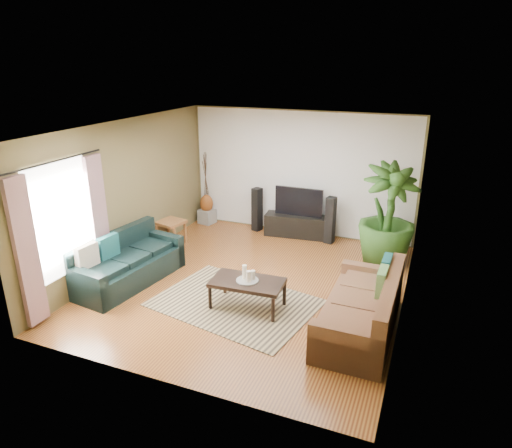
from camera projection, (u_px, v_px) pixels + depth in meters
The scene contains 28 objects.
floor at pixel (252, 284), 7.95m from camera, with size 5.50×5.50×0.00m, color #975C27.
ceiling at pixel (251, 128), 7.02m from camera, with size 5.50×5.50×0.00m, color white.
wall_back at pixel (300, 174), 9.88m from camera, with size 5.00×5.00×0.00m, color brown.
wall_front at pixel (157, 283), 5.09m from camera, with size 5.00×5.00×0.00m, color brown.
wall_left at pixel (126, 195), 8.37m from camera, with size 5.50×5.50×0.00m, color brown.
wall_right at pixel (411, 231), 6.61m from camera, with size 5.50×5.50×0.00m, color brown.
backwall_panel at pixel (300, 174), 9.87m from camera, with size 4.90×4.90×0.00m, color white.
window_pane at pixel (61, 219), 6.95m from camera, with size 1.80×1.80×0.00m, color white.
curtain_near at pixel (27, 253), 6.36m from camera, with size 0.08×0.35×2.20m, color gray.
curtain_far at pixel (99, 220), 7.67m from camera, with size 0.08×0.35×2.20m, color gray.
curtain_rod at pixel (55, 161), 6.62m from camera, with size 0.03×0.03×1.90m, color black.
sofa_left at pixel (128, 259), 7.90m from camera, with size 2.04×0.87×0.85m, color black.
sofa_right at pixel (360, 304), 6.47m from camera, with size 2.11×0.95×0.85m, color brown.
area_rug at pixel (235, 303), 7.33m from camera, with size 2.47×1.75×0.01m, color tan.
coffee_table at pixel (247, 294), 7.15m from camera, with size 1.13×0.61×0.46m, color black.
candle_tray at pixel (247, 280), 7.07m from camera, with size 0.35×0.35×0.02m, color gray.
candle_tall at pixel (244, 272), 7.08m from camera, with size 0.07×0.07×0.23m, color white.
candle_mid at pixel (249, 276), 6.99m from camera, with size 0.07×0.07×0.17m, color beige.
candle_short at pixel (253, 275), 7.07m from camera, with size 0.07×0.07×0.14m, color beige.
tv_stand at pixel (298, 226), 10.02m from camera, with size 1.44×0.43×0.48m, color black.
television at pixel (299, 202), 9.83m from camera, with size 1.05×0.06×0.62m, color black.
speaker_left at pixel (257, 209), 10.27m from camera, with size 0.18×0.20×0.99m, color black.
speaker_right at pixel (330, 220), 9.57m from camera, with size 0.18×0.20×1.00m, color black.
potted_plant at pixel (388, 215), 8.48m from camera, with size 1.08×1.08×1.92m, color #28511B.
plant_pot at pixel (383, 255), 8.76m from camera, with size 0.36×0.36×0.28m, color black.
pedestal at pixel (207, 216), 10.84m from camera, with size 0.33×0.33×0.33m, color gray.
vase at pixel (207, 203), 10.73m from camera, with size 0.30×0.30×0.43m, color brown.
side_table at pixel (171, 233), 9.55m from camera, with size 0.50×0.50×0.53m, color olive.
Camera 1 is at (2.73, -6.56, 3.72)m, focal length 32.00 mm.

